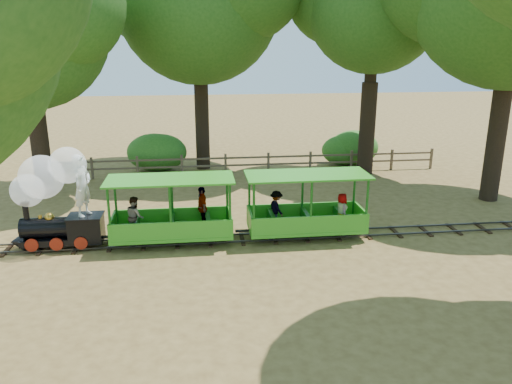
{
  "coord_description": "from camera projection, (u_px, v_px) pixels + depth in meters",
  "views": [
    {
      "loc": [
        -2.34,
        -14.44,
        5.94
      ],
      "look_at": [
        -0.5,
        0.5,
        1.4
      ],
      "focal_mm": 35.0,
      "sensor_mm": 36.0,
      "label": 1
    }
  ],
  "objects": [
    {
      "name": "locomotive",
      "position": [
        52.0,
        192.0,
        14.5
      ],
      "size": [
        2.71,
        1.28,
        3.12
      ],
      "color": "black",
      "rests_on": "ground"
    },
    {
      "name": "carriage_rear",
      "position": [
        305.0,
        213.0,
        15.6
      ],
      "size": [
        3.78,
        1.54,
        1.96
      ],
      "color": "green",
      "rests_on": "track"
    },
    {
      "name": "shrub_east",
      "position": [
        354.0,
        148.0,
        24.94
      ],
      "size": [
        2.49,
        1.91,
        1.72
      ],
      "primitive_type": "ellipsoid",
      "color": "#2D6B1E",
      "rests_on": "ground"
    },
    {
      "name": "track",
      "position": [
        274.0,
        236.0,
        15.69
      ],
      "size": [
        22.0,
        1.0,
        0.1
      ],
      "color": "#3F3D3A",
      "rests_on": "ground"
    },
    {
      "name": "fence",
      "position": [
        247.0,
        162.0,
        23.14
      ],
      "size": [
        18.1,
        0.1,
        1.0
      ],
      "color": "brown",
      "rests_on": "ground"
    },
    {
      "name": "oak_nw",
      "position": [
        24.0,
        17.0,
        18.52
      ],
      "size": [
        7.75,
        6.82,
        9.6
      ],
      "color": "#2D2116",
      "rests_on": "ground"
    },
    {
      "name": "shrub_mid_e",
      "position": [
        343.0,
        150.0,
        24.91
      ],
      "size": [
        2.16,
        1.66,
        1.5
      ],
      "primitive_type": "ellipsoid",
      "color": "#2D6B1E",
      "rests_on": "ground"
    },
    {
      "name": "ground",
      "position": [
        274.0,
        238.0,
        15.7
      ],
      "size": [
        90.0,
        90.0,
        0.0
      ],
      "primitive_type": "plane",
      "color": "olive",
      "rests_on": "ground"
    },
    {
      "name": "shrub_mid_w",
      "position": [
        160.0,
        152.0,
        23.82
      ],
      "size": [
        2.52,
        1.94,
        1.75
      ],
      "primitive_type": "ellipsoid",
      "color": "#2D6B1E",
      "rests_on": "ground"
    },
    {
      "name": "shrub_west",
      "position": [
        154.0,
        152.0,
        23.78
      ],
      "size": [
        2.57,
        1.97,
        1.78
      ],
      "primitive_type": "ellipsoid",
      "color": "#2D6B1E",
      "rests_on": "ground"
    },
    {
      "name": "carriage_front",
      "position": [
        171.0,
        218.0,
        15.1
      ],
      "size": [
        3.78,
        1.54,
        1.96
      ],
      "color": "green",
      "rests_on": "track"
    }
  ]
}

